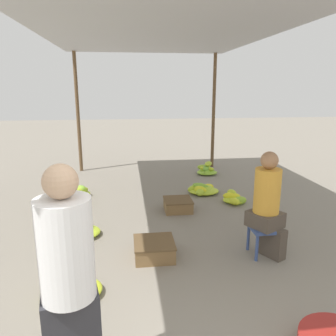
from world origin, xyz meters
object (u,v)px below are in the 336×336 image
Objects in this scene: stool at (264,232)px; banana_pile_left_3 at (80,192)px; banana_pile_left_2 at (75,202)px; banana_pile_right_0 at (206,170)px; vendor_foreground at (69,283)px; banana_pile_left_1 at (69,289)px; crate_mid at (154,249)px; banana_pile_left_0 at (76,230)px; crate_near at (178,205)px; banana_pile_right_2 at (234,199)px; banana_pile_right_1 at (203,190)px; vendor_seated at (268,204)px.

stool is 3.53m from banana_pile_left_3.
banana_pile_right_0 is at bearing 33.49° from banana_pile_left_2.
vendor_foreground is 3.70m from banana_pile_left_2.
banana_pile_left_1 is 1.23× the size of crate_mid.
crate_mid is at bearing -112.56° from banana_pile_right_0.
banana_pile_left_0 is 1.09× the size of banana_pile_right_0.
crate_near is (-0.79, 1.57, -0.20)m from stool.
banana_pile_left_0 is 3.92m from banana_pile_right_0.
banana_pile_left_3 is at bearing 165.51° from banana_pile_right_2.
banana_pile_left_2 is at bearing 176.22° from banana_pile_right_2.
vendor_foreground is 3.45m from crate_near.
banana_pile_right_1 is at bearing 9.85° from banana_pile_left_2.
banana_pile_left_0 reaches higher than banana_pile_left_3.
banana_pile_right_2 reaches higher than crate_near.
vendor_foreground is 4.13m from banana_pile_right_2.
banana_pile_left_0 reaches higher than crate_mid.
vendor_seated is 2.02× the size of banana_pile_right_1.
vendor_foreground is 2.59m from stool.
banana_pile_right_2 is 1.12× the size of crate_near.
banana_pile_left_0 is (-2.31, 0.79, -0.21)m from stool.
vendor_foreground is at bearing -111.14° from crate_mid.
banana_pile_right_0 is at bearing 67.44° from crate_mid.
vendor_seated reaches higher than banana_pile_left_0.
crate_near is (-0.61, -0.82, 0.03)m from banana_pile_right_1.
banana_pile_right_0 reaches higher than banana_pile_left_3.
banana_pile_left_1 is 2.54m from banana_pile_left_2.
vendor_seated reaches higher than banana_pile_right_0.
banana_pile_right_2 is at bearing 82.41° from stool.
banana_pile_left_0 is at bearing 145.62° from crate_mid.
stool is at bearing -45.41° from banana_pile_left_3.
stool is 0.63× the size of banana_pile_left_1.
stool is 0.29× the size of vendor_seated.
vendor_seated is at bearing -85.35° from banana_pile_right_1.
vendor_foreground reaches higher than banana_pile_right_2.
crate_mid is (0.66, 1.71, -0.71)m from vendor_foreground.
banana_pile_right_2 is 1.06× the size of crate_mid.
banana_pile_left_2 is 1.29× the size of banana_pile_left_3.
banana_pile_left_2 is at bearing 98.31° from vendor_foreground.
banana_pile_right_1 is 0.72m from banana_pile_right_2.
banana_pile_left_3 reaches higher than banana_pile_right_1.
vendor_seated is 2.50× the size of banana_pile_right_2.
vendor_seated is 3.84m from banana_pile_right_0.
banana_pile_right_0 is (2.53, 2.99, 0.01)m from banana_pile_left_0.
banana_pile_right_2 is (0.23, 1.82, -0.57)m from vendor_seated.
banana_pile_right_0 is (0.21, 3.79, -0.55)m from vendor_seated.
banana_pile_right_2 is at bearing -89.47° from banana_pile_right_0.
banana_pile_left_2 reaches higher than crate_mid.
vendor_seated is at bearing -38.58° from banana_pile_left_2.
banana_pile_right_2 is at bearing -54.13° from banana_pile_right_1.
banana_pile_left_0 reaches higher than banana_pile_left_1.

